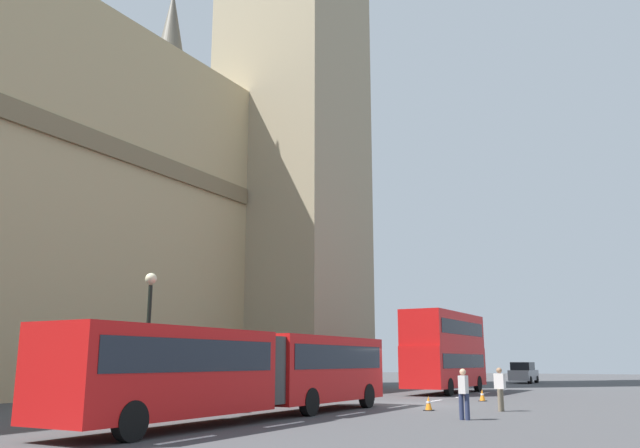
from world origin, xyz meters
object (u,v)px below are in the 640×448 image
(traffic_cone_middle, at_px, (482,395))
(articulated_bus, at_px, (252,367))
(pedestrian_near_cones, at_px, (464,392))
(pedestrian_by_kerb, at_px, (500,388))
(double_decker_bus, at_px, (445,349))
(street_lamp, at_px, (148,331))
(traffic_cone_west, at_px, (429,403))
(sedan_lead, at_px, (524,373))

(traffic_cone_middle, bearing_deg, articulated_bus, 163.42)
(pedestrian_near_cones, distance_m, pedestrian_by_kerb, 4.42)
(double_decker_bus, relative_size, pedestrian_near_cones, 5.48)
(double_decker_bus, height_order, street_lamp, street_lamp)
(pedestrian_by_kerb, bearing_deg, articulated_bus, 139.48)
(traffic_cone_west, bearing_deg, double_decker_bus, 15.66)
(pedestrian_by_kerb, bearing_deg, sedan_lead, 10.65)
(pedestrian_near_cones, bearing_deg, street_lamp, 109.03)
(pedestrian_by_kerb, bearing_deg, street_lamp, 126.47)
(pedestrian_by_kerb, bearing_deg, traffic_cone_middle, 21.68)
(street_lamp, xyz_separation_m, pedestrian_by_kerb, (8.19, -11.08, -2.14))
(double_decker_bus, distance_m, traffic_cone_west, 14.82)
(street_lamp, distance_m, pedestrian_by_kerb, 13.95)
(sedan_lead, relative_size, street_lamp, 0.83)
(articulated_bus, height_order, pedestrian_near_cones, articulated_bus)
(double_decker_bus, bearing_deg, sedan_lead, -0.36)
(sedan_lead, height_order, traffic_cone_west, sedan_lead)
(double_decker_bus, xyz_separation_m, street_lamp, (-21.23, 4.50, 0.35))
(articulated_bus, xyz_separation_m, pedestrian_by_kerb, (7.70, -6.58, -0.83))
(traffic_cone_middle, distance_m, street_lamp, 16.98)
(double_decker_bus, bearing_deg, pedestrian_near_cones, -159.71)
(traffic_cone_west, distance_m, traffic_cone_middle, 7.20)
(street_lamp, bearing_deg, articulated_bus, -83.70)
(traffic_cone_middle, distance_m, pedestrian_by_kerb, 6.66)
(traffic_cone_middle, distance_m, pedestrian_near_cones, 10.85)
(traffic_cone_middle, bearing_deg, traffic_cone_west, 178.55)
(street_lamp, bearing_deg, sedan_lead, -6.23)
(articulated_bus, xyz_separation_m, sedan_lead, (41.97, -0.13, -0.83))
(pedestrian_near_cones, bearing_deg, sedan_lead, 9.27)
(double_decker_bus, distance_m, street_lamp, 21.71)
(double_decker_bus, relative_size, street_lamp, 1.76)
(double_decker_bus, xyz_separation_m, sedan_lead, (21.24, -0.13, -1.79))
(double_decker_bus, bearing_deg, pedestrian_by_kerb, -153.22)
(sedan_lead, xyz_separation_m, pedestrian_by_kerb, (-34.28, -6.45, -0.00))
(double_decker_bus, relative_size, traffic_cone_middle, 15.96)
(traffic_cone_west, height_order, street_lamp, street_lamp)
(traffic_cone_middle, bearing_deg, street_lamp, 148.98)
(double_decker_bus, xyz_separation_m, pedestrian_by_kerb, (-13.04, -6.58, -1.80))
(traffic_cone_west, bearing_deg, pedestrian_by_kerb, -68.54)
(articulated_bus, distance_m, double_decker_bus, 20.76)
(articulated_bus, height_order, traffic_cone_west, articulated_bus)
(street_lamp, distance_m, pedestrian_near_cones, 11.79)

